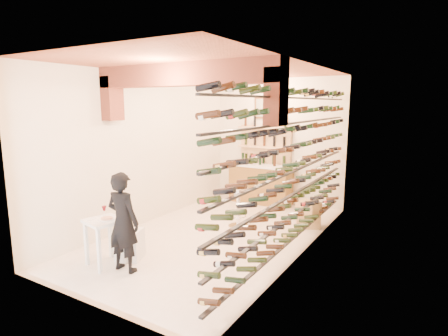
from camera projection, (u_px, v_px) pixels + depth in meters
name	position (u px, v px, depth m)	size (l,w,h in m)	color
ground	(216.00, 235.00, 7.27)	(6.00, 6.00, 0.00)	#F0E1CF
room_shell	(208.00, 121.00, 6.66)	(3.52, 6.02, 3.21)	silver
wine_rack	(292.00, 164.00, 6.22)	(0.32, 5.70, 2.56)	black
back_counter	(260.00, 183.00, 9.56)	(1.70, 0.62, 1.29)	olive
back_shelving	(265.00, 157.00, 9.66)	(1.40, 0.31, 2.73)	tan
tasting_table	(104.00, 228.00, 5.83)	(0.63, 0.63, 0.92)	white
white_stool	(130.00, 244.00, 6.13)	(0.40, 0.40, 0.49)	white
person	(123.00, 222.00, 5.60)	(0.57, 0.37, 1.56)	black
chrome_barstool	(238.00, 205.00, 7.66)	(0.43, 0.43, 0.84)	silver
crate_lower	(308.00, 220.00, 7.71)	(0.48, 0.34, 0.29)	tan
crate_upper	(309.00, 208.00, 7.66)	(0.45, 0.31, 0.26)	tan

